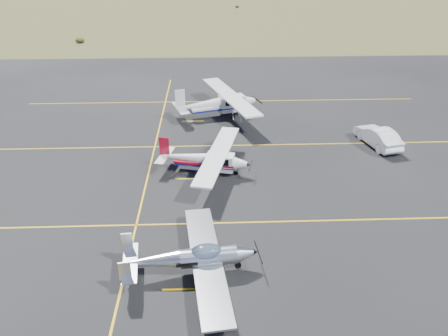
% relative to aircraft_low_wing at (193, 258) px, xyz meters
% --- Properties ---
extents(ground, '(1600.00, 1600.00, 0.00)m').
position_rel_aircraft_low_wing_xyz_m(ground, '(2.50, 2.32, -0.96)').
color(ground, '#383D1C').
rests_on(ground, ground).
extents(apron, '(72.00, 72.00, 0.02)m').
position_rel_aircraft_low_wing_xyz_m(apron, '(2.50, 9.32, -0.96)').
color(apron, black).
rests_on(apron, ground).
extents(aircraft_low_wing, '(6.67, 9.25, 2.00)m').
position_rel_aircraft_low_wing_xyz_m(aircraft_low_wing, '(0.00, 0.00, 0.00)').
color(aircraft_low_wing, silver).
rests_on(aircraft_low_wing, apron).
extents(aircraft_cessna, '(6.34, 9.74, 2.47)m').
position_rel_aircraft_low_wing_xyz_m(aircraft_cessna, '(0.60, 10.81, 0.14)').
color(aircraft_cessna, silver).
rests_on(aircraft_cessna, apron).
extents(aircraft_plain, '(8.11, 11.78, 3.01)m').
position_rel_aircraft_low_wing_xyz_m(aircraft_plain, '(1.87, 22.05, 0.38)').
color(aircraft_plain, silver).
rests_on(aircraft_plain, apron).
extents(sedan, '(2.70, 5.05, 1.58)m').
position_rel_aircraft_low_wing_xyz_m(sedan, '(14.71, 14.85, -0.16)').
color(sedan, white).
rests_on(sedan, apron).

